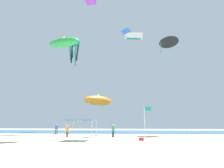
# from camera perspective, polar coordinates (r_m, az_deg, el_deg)

# --- Properties ---
(ground) EXTENTS (110.00, 110.00, 0.10)m
(ground) POSITION_cam_1_polar(r_m,az_deg,el_deg) (19.76, -1.61, -17.44)
(ground) COLOR #D1BA8C
(ocean_strip) EXTENTS (110.00, 21.46, 0.03)m
(ocean_strip) POSITION_cam_1_polar(r_m,az_deg,el_deg) (46.77, 2.73, -14.27)
(ocean_strip) COLOR #28608C
(ocean_strip) RESTS_ON ground
(canopy_tent) EXTENTS (2.94, 2.73, 2.25)m
(canopy_tent) POSITION_cam_1_polar(r_m,az_deg,el_deg) (22.02, -9.09, -11.08)
(canopy_tent) COLOR #B2B2B7
(canopy_tent) RESTS_ON ground
(person_near_tent) EXTENTS (0.49, 0.43, 1.83)m
(person_near_tent) POSITION_cam_1_polar(r_m,az_deg,el_deg) (36.03, -16.50, -12.76)
(person_near_tent) COLOR brown
(person_near_tent) RESTS_ON ground
(person_leftmost) EXTENTS (0.43, 0.43, 1.80)m
(person_leftmost) POSITION_cam_1_polar(r_m,az_deg,el_deg) (27.08, 0.36, -13.65)
(person_leftmost) COLOR #33384C
(person_leftmost) RESTS_ON ground
(person_central) EXTENTS (0.40, 0.44, 1.69)m
(person_central) POSITION_cam_1_polar(r_m,az_deg,el_deg) (28.24, -13.36, -13.41)
(person_central) COLOR #33384C
(person_central) RESTS_ON ground
(banner_flag) EXTENTS (0.61, 0.06, 3.28)m
(banner_flag) POSITION_cam_1_polar(r_m,az_deg,el_deg) (16.59, 10.17, -11.19)
(banner_flag) COLOR silver
(banner_flag) RESTS_ON ground
(cooler_box) EXTENTS (0.57, 0.37, 0.35)m
(cooler_box) POSITION_cam_1_polar(r_m,az_deg,el_deg) (21.98, 8.87, -16.18)
(cooler_box) COLOR red
(cooler_box) RESTS_ON ground
(kite_inflatable_green) EXTENTS (6.97, 3.47, 2.61)m
(kite_inflatable_green) POSITION_cam_1_polar(r_m,az_deg,el_deg) (40.87, -14.47, 12.15)
(kite_inflatable_green) COLOR green
(kite_parafoil_white) EXTENTS (3.79, 3.62, 3.01)m
(kite_parafoil_white) POSITION_cam_1_polar(r_m,az_deg,el_deg) (41.71, 6.51, 14.25)
(kite_parafoil_white) COLOR white
(kite_diamond_blue) EXTENTS (1.95, 1.96, 2.28)m
(kite_diamond_blue) POSITION_cam_1_polar(r_m,az_deg,el_deg) (36.22, 4.27, 15.53)
(kite_diamond_blue) COLOR blue
(kite_octopus_teal) EXTENTS (4.42, 4.42, 7.39)m
(kite_octopus_teal) POSITION_cam_1_polar(r_m,az_deg,el_deg) (53.10, -11.42, 11.94)
(kite_octopus_teal) COLOR teal
(kite_delta_black) EXTENTS (4.20, 4.24, 3.37)m
(kite_delta_black) POSITION_cam_1_polar(r_m,az_deg,el_deg) (38.51, 16.80, 12.38)
(kite_delta_black) COLOR black
(kite_inflatable_orange) EXTENTS (7.68, 7.49, 2.99)m
(kite_inflatable_orange) POSITION_cam_1_polar(r_m,az_deg,el_deg) (47.60, -4.19, -5.04)
(kite_inflatable_orange) COLOR orange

